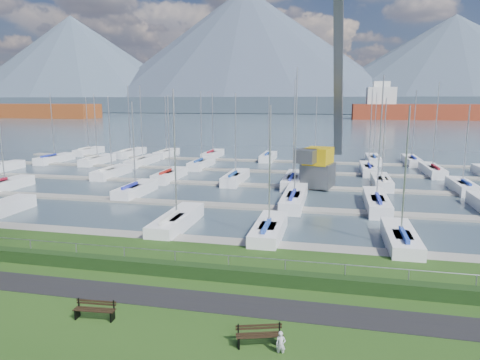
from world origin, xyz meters
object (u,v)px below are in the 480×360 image
(bench_right, at_px, (259,335))
(crane, at_px, (324,137))
(person, at_px, (281,341))
(bench_left, at_px, (95,310))

(bench_right, distance_m, crane, 33.93)
(bench_right, height_order, person, person)
(bench_left, xyz_separation_m, crane, (8.63, 33.06, 4.91))
(bench_left, xyz_separation_m, bench_right, (7.23, -0.48, 0.00))
(bench_left, distance_m, bench_right, 7.25)
(bench_right, bearing_deg, person, -40.35)
(bench_left, xyz_separation_m, person, (8.10, -0.85, 0.09))
(bench_right, xyz_separation_m, person, (0.87, -0.37, 0.09))
(crane, bearing_deg, bench_right, -77.95)
(bench_left, bearing_deg, crane, 70.96)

